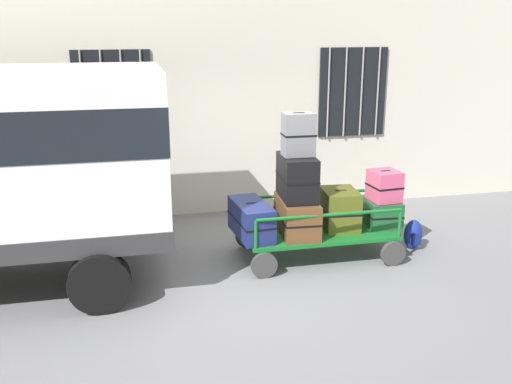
# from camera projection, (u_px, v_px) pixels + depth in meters

# --- Properties ---
(ground_plane) EXTENTS (40.00, 40.00, 0.00)m
(ground_plane) POSITION_uv_depth(u_px,v_px,m) (260.00, 269.00, 7.56)
(ground_plane) COLOR slate
(building_wall) EXTENTS (12.00, 0.38, 5.00)m
(building_wall) POSITION_uv_depth(u_px,v_px,m) (224.00, 64.00, 9.32)
(building_wall) COLOR beige
(building_wall) RESTS_ON ground
(luggage_cart) EXTENTS (2.12, 1.13, 0.39)m
(luggage_cart) POSITION_uv_depth(u_px,v_px,m) (317.00, 234.00, 7.89)
(luggage_cart) COLOR #146023
(luggage_cart) RESTS_ON ground
(cart_railing) EXTENTS (2.02, 1.00, 0.40)m
(cart_railing) POSITION_uv_depth(u_px,v_px,m) (318.00, 207.00, 7.78)
(cart_railing) COLOR #146023
(cart_railing) RESTS_ON luggage_cart
(suitcase_left_bottom) EXTENTS (0.50, 0.94, 0.46)m
(suitcase_left_bottom) POSITION_uv_depth(u_px,v_px,m) (251.00, 219.00, 7.60)
(suitcase_left_bottom) COLOR navy
(suitcase_left_bottom) RESTS_ON luggage_cart
(suitcase_midleft_bottom) EXTENTS (0.54, 0.94, 0.48)m
(suitcase_midleft_bottom) POSITION_uv_depth(u_px,v_px,m) (297.00, 216.00, 7.71)
(suitcase_midleft_bottom) COLOR brown
(suitcase_midleft_bottom) RESTS_ON luggage_cart
(suitcase_midleft_middle) EXTENTS (0.48, 0.76, 0.59)m
(suitcase_midleft_middle) POSITION_uv_depth(u_px,v_px,m) (297.00, 177.00, 7.58)
(suitcase_midleft_middle) COLOR black
(suitcase_midleft_middle) RESTS_ON suitcase_midleft_bottom
(suitcase_midleft_top) EXTENTS (0.43, 0.29, 0.57)m
(suitcase_midleft_top) POSITION_uv_depth(u_px,v_px,m) (298.00, 134.00, 7.40)
(suitcase_midleft_top) COLOR slate
(suitcase_midleft_top) RESTS_ON suitcase_midleft_middle
(suitcase_center_bottom) EXTENTS (0.52, 0.65, 0.55)m
(suitcase_center_bottom) POSITION_uv_depth(u_px,v_px,m) (340.00, 209.00, 7.87)
(suitcase_center_bottom) COLOR #4C5119
(suitcase_center_bottom) RESTS_ON luggage_cart
(suitcase_midright_bottom) EXTENTS (0.50, 0.62, 0.37)m
(suitcase_midright_bottom) POSITION_uv_depth(u_px,v_px,m) (382.00, 212.00, 8.03)
(suitcase_midright_bottom) COLOR #194C28
(suitcase_midright_bottom) RESTS_ON luggage_cart
(suitcase_midright_middle) EXTENTS (0.42, 0.45, 0.43)m
(suitcase_midright_middle) POSITION_uv_depth(u_px,v_px,m) (384.00, 186.00, 7.89)
(suitcase_midright_middle) COLOR #CC4C72
(suitcase_midright_middle) RESTS_ON suitcase_midright_bottom
(backpack) EXTENTS (0.27, 0.22, 0.44)m
(backpack) POSITION_uv_depth(u_px,v_px,m) (413.00, 235.00, 8.18)
(backpack) COLOR navy
(backpack) RESTS_ON ground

